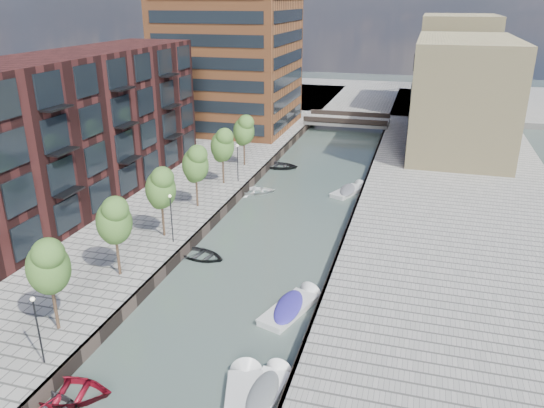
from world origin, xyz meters
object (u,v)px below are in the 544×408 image
at_px(tree_6, 244,129).
at_px(motorboat_4, 350,191).
at_px(motorboat_1, 266,392).
at_px(tree_1, 48,265).
at_px(motorboat_2, 244,398).
at_px(car, 422,139).
at_px(tree_3, 161,187).
at_px(bridge, 347,121).
at_px(sloop_3, 256,193).
at_px(tree_4, 195,163).
at_px(motorboat_3, 293,307).
at_px(sloop_4, 278,168).
at_px(tree_5, 222,144).
at_px(tree_2, 114,219).
at_px(sloop_2, 67,397).
at_px(sloop_1, 201,257).

bearing_deg(tree_6, motorboat_4, -14.79).
bearing_deg(motorboat_4, motorboat_1, -89.65).
bearing_deg(tree_1, motorboat_2, -7.70).
bearing_deg(car, tree_3, -137.10).
xyz_separation_m(bridge, sloop_3, (-5.05, -32.34, -1.39)).
bearing_deg(tree_4, car, 56.37).
bearing_deg(motorboat_3, sloop_3, 113.65).
height_order(tree_6, motorboat_1, tree_6).
xyz_separation_m(sloop_4, car, (16.89, 13.38, 1.60)).
xyz_separation_m(bridge, tree_5, (-8.50, -33.00, 3.92)).
xyz_separation_m(tree_3, motorboat_1, (13.37, -15.03, -5.12)).
relative_size(tree_2, tree_5, 1.00).
distance_m(motorboat_1, motorboat_3, 8.43).
xyz_separation_m(tree_5, car, (20.23, 23.41, -3.70)).
bearing_deg(tree_2, tree_4, 90.00).
bearing_deg(tree_6, bridge, 71.90).
bearing_deg(tree_3, motorboat_2, -51.65).
xyz_separation_m(sloop_2, sloop_3, (0.13, 32.69, 0.00)).
relative_size(tree_3, tree_4, 1.00).
bearing_deg(tree_6, sloop_2, -85.14).
bearing_deg(tree_4, motorboat_4, 38.62).
xyz_separation_m(bridge, motorboat_4, (4.67, -29.48, -1.19)).
relative_size(tree_2, sloop_4, 1.18).
height_order(tree_1, tree_2, same).
bearing_deg(motorboat_2, motorboat_3, 87.73).
distance_m(sloop_3, car, 28.32).
bearing_deg(motorboat_2, bridge, 93.56).
relative_size(tree_2, tree_3, 1.00).
bearing_deg(tree_5, tree_3, -90.00).
distance_m(bridge, tree_6, 27.63).
bearing_deg(tree_4, tree_2, -90.00).
distance_m(sloop_3, sloop_4, 9.38).
relative_size(tree_1, car, 1.68).
distance_m(tree_6, motorboat_4, 14.55).
bearing_deg(sloop_3, tree_2, 150.11).
relative_size(bridge, sloop_1, 3.02).
distance_m(sloop_1, motorboat_3, 10.54).
height_order(motorboat_3, car, car).
relative_size(motorboat_1, motorboat_2, 0.83).
bearing_deg(tree_6, sloop_4, 42.22).
relative_size(tree_3, sloop_3, 1.41).
bearing_deg(sloop_4, motorboat_4, -124.16).
distance_m(tree_6, car, 26.32).
bearing_deg(motorboat_1, sloop_1, 124.82).
distance_m(tree_2, sloop_2, 12.69).
height_order(tree_4, sloop_2, tree_4).
relative_size(sloop_3, sloop_4, 0.84).
bearing_deg(sloop_1, tree_4, 36.00).
relative_size(sloop_1, car, 1.21).
bearing_deg(tree_6, tree_4, -90.00).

